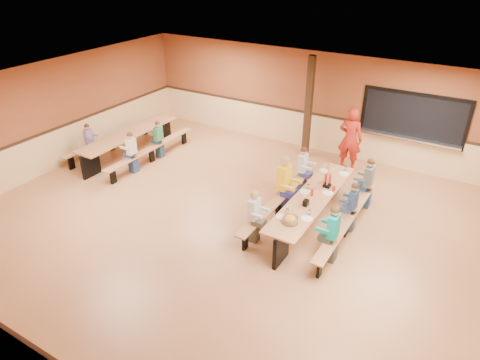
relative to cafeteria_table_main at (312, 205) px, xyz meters
The scene contains 23 objects.
ground 1.79m from the cafeteria_table_main, 145.71° to the right, with size 12.00×12.00×0.00m, color #9C603B.
room_envelope 1.72m from the cafeteria_table_main, 145.71° to the right, with size 12.04×10.04×3.02m.
kitchen_pass_through 4.28m from the cafeteria_table_main, 73.48° to the left, with size 2.78×0.28×1.38m.
structural_post 3.92m from the cafeteria_table_main, 115.18° to the left, with size 0.18×0.18×3.00m, color black.
cafeteria_table_main is the anchor object (origin of this frame).
cafeteria_table_second 6.17m from the cafeteria_table_main, behind, with size 1.91×3.70×0.74m.
seated_child_white_left 1.45m from the cafeteria_table_main, 124.74° to the right, with size 0.37×0.30×1.21m, color silver, non-canonical shape.
seated_adult_yellow 0.88m from the cafeteria_table_main, 163.96° to the left, with size 0.47×0.39×1.42m, color yellow, non-canonical shape.
seated_child_grey_left 1.57m from the cafeteria_table_main, 121.69° to the left, with size 0.37×0.30×1.21m, color silver, non-canonical shape.
seated_child_teal_right 1.28m from the cafeteria_table_main, 49.85° to the right, with size 0.39×0.32×1.25m, color #0D8E82, non-canonical shape.
seated_child_navy_right 0.87m from the cafeteria_table_main, 18.10° to the left, with size 0.34×0.28×1.16m, color navy, non-canonical shape.
seated_child_char_right 1.66m from the cafeteria_table_main, 60.12° to the left, with size 0.39×0.32×1.26m, color #545D5F, non-canonical shape.
seated_child_purple_sec 6.96m from the cafeteria_table_main, behind, with size 0.32×0.26×1.11m, color gray, non-canonical shape.
seated_child_green_sec 5.41m from the cafeteria_table_main, 168.96° to the left, with size 0.33×0.27×1.13m, color #30744C, non-canonical shape.
seated_child_tan_sec 5.31m from the cafeteria_table_main, behind, with size 0.35×0.29×1.17m, color beige, non-canonical shape.
standing_woman 3.22m from the cafeteria_table_main, 93.82° to the left, with size 0.67×0.44×1.83m, color #AB1F13.
punch_pitcher 0.83m from the cafeteria_table_main, 86.15° to the left, with size 0.16×0.16×0.22m, color #B31718.
chip_bowl 1.23m from the cafeteria_table_main, 89.84° to the right, with size 0.32×0.32×0.15m, color orange, non-canonical shape.
napkin_dispenser 0.51m from the cafeteria_table_main, 88.10° to the right, with size 0.10×0.14×0.13m, color black.
condiment_mustard 0.46m from the cafeteria_table_main, 97.28° to the right, with size 0.06×0.06×0.17m, color yellow.
condiment_ketchup 0.30m from the cafeteria_table_main, 152.61° to the left, with size 0.06×0.06×0.17m, color #B2140F.
table_paddle 0.69m from the cafeteria_table_main, 79.46° to the left, with size 0.16×0.16×0.56m.
place_settings 0.27m from the cafeteria_table_main, 153.43° to the right, with size 0.65×3.30×0.11m, color beige, non-canonical shape.
Camera 1 is at (4.21, -6.84, 5.56)m, focal length 32.00 mm.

